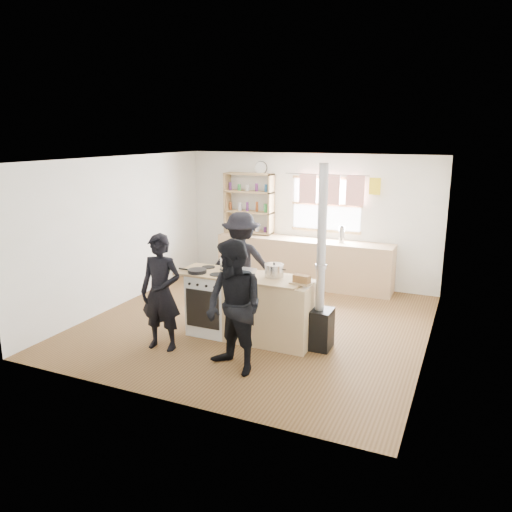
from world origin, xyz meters
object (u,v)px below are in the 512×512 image
Objects in this scene: skillet_greens at (197,271)px; cooking_island at (250,307)px; stockpot_stove at (228,263)px; bread_board at (302,280)px; person_near_left at (161,292)px; roast_tray at (243,271)px; person_near_right at (234,307)px; thermos at (342,235)px; flue_heater at (320,303)px; stockpot_counter at (274,270)px; person_far at (241,263)px.

cooking_island is at bearing 12.95° from skillet_greens.
cooking_island is at bearing -24.14° from stockpot_stove.
person_near_left is at bearing -157.71° from bread_board.
roast_tray is 0.21× the size of person_near_left.
person_near_right is at bearing -59.93° from stockpot_stove.
thermos reaches higher than skillet_greens.
flue_heater reaches higher than roast_tray.
stockpot_counter is at bearing 7.30° from roast_tray.
bread_board is at bearing -6.79° from roast_tray.
person_near_right reaches higher than thermos.
roast_tray is at bearing 165.64° from cooking_island.
flue_heater reaches higher than stockpot_stove.
stockpot_counter is 1.28m from person_far.
thermos is 0.18× the size of person_near_right.
person_near_left is 1.78m from person_far.
thermos is 0.96× the size of bread_board.
person_near_right is (0.69, -1.20, -0.19)m from stockpot_stove.
person_near_left reaches higher than stockpot_stove.
cooking_island is at bearing 99.23° from person_far.
roast_tray is at bearing -172.70° from stockpot_counter.
person_near_right is (-0.75, -1.07, 0.18)m from flue_heater.
skillet_greens reaches higher than cooking_island.
person_near_right is at bearing -120.12° from bread_board.
skillet_greens is at bearing -167.05° from cooking_island.
stockpot_stove is 0.76× the size of bread_board.
stockpot_stove is 0.14× the size of person_near_right.
stockpot_stove is 0.15× the size of person_near_left.
thermos is 1.26× the size of stockpot_stove.
person_near_right is at bearing -39.68° from skillet_greens.
stockpot_counter is at bearing 160.12° from bread_board.
stockpot_stove reaches higher than skillet_greens.
roast_tray is 1.38× the size of stockpot_stove.
skillet_greens is at bearing -129.39° from stockpot_stove.
person_far reaches higher than cooking_island.
cooking_island is 0.73m from stockpot_stove.
thermos is 0.15× the size of cooking_island.
cooking_island is 8.31× the size of stockpot_stove.
stockpot_counter is at bearing 114.18° from person_far.
cooking_island is 1.01m from flue_heater.
person_near_left is (-0.20, -0.62, -0.17)m from skillet_greens.
person_near_left is at bearing -117.12° from stockpot_stove.
person_far is (-0.47, 0.92, -0.14)m from roast_tray.
person_far reaches higher than thermos.
thermos is 2.17m from person_far.
skillet_greens is 0.17× the size of person_near_right.
skillet_greens is 0.66m from roast_tray.
person_near_right is at bearing -75.92° from cooking_island.
cooking_island is 0.91m from skillet_greens.
person_near_right reaches higher than skillet_greens.
stockpot_stove is 0.09× the size of flue_heater.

